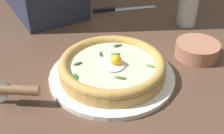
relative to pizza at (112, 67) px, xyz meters
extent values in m
cube|color=brown|center=(0.04, 0.01, -0.05)|extent=(2.40, 2.40, 0.03)
cylinder|color=white|center=(0.00, 0.00, -0.03)|extent=(0.30, 0.30, 0.01)
cylinder|color=tan|center=(0.00, 0.00, -0.01)|extent=(0.26, 0.26, 0.02)
torus|color=tan|center=(0.00, 0.00, 0.01)|extent=(0.26, 0.26, 0.02)
cylinder|color=#F1E7C0|center=(0.00, 0.00, 0.00)|extent=(0.21, 0.21, 0.00)
ellipsoid|color=white|center=(0.00, 0.00, 0.01)|extent=(0.07, 0.06, 0.01)
sphere|color=yellow|center=(0.01, 0.00, 0.02)|extent=(0.03, 0.03, 0.03)
ellipsoid|color=#246C2C|center=(-0.04, 0.02, 0.01)|extent=(0.01, 0.03, 0.00)
ellipsoid|color=#307E39|center=(0.02, -0.09, 0.01)|extent=(0.02, 0.01, 0.01)
ellipsoid|color=#50803F|center=(0.06, 0.00, 0.01)|extent=(0.02, 0.03, 0.01)
ellipsoid|color=#316A34|center=(-0.03, -0.08, 0.01)|extent=(0.01, 0.03, 0.01)
ellipsoid|color=#2D6F25|center=(-0.08, 0.04, 0.01)|extent=(0.01, 0.03, 0.01)
ellipsoid|color=#509D3A|center=(0.04, 0.08, 0.01)|extent=(0.02, 0.02, 0.00)
ellipsoid|color=#285B2E|center=(-0.05, -0.01, 0.01)|extent=(0.03, 0.02, 0.01)
cylinder|color=#B3745A|center=(-0.02, 0.25, -0.01)|extent=(0.12, 0.12, 0.04)
cylinder|color=brown|center=(0.03, -0.22, 0.01)|extent=(0.05, 0.09, 0.02)
cube|color=silver|center=(-0.37, 0.22, -0.03)|extent=(0.03, 0.15, 0.00)
cube|color=black|center=(-0.38, 0.10, -0.03)|extent=(0.02, 0.08, 0.01)
cylinder|color=silver|center=(-0.20, 0.32, 0.02)|extent=(0.06, 0.06, 0.11)
cylinder|color=#B7332C|center=(-0.20, 0.32, -0.01)|extent=(0.06, 0.06, 0.04)
camera|label=1|loc=(0.56, -0.19, 0.40)|focal=47.89mm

